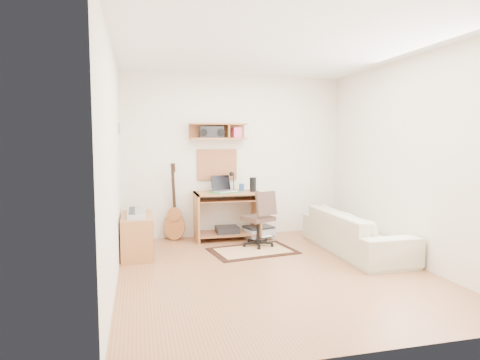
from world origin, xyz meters
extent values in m
cube|color=#A46C44|center=(0.00, 0.00, -0.01)|extent=(3.60, 4.00, 0.01)
cube|color=white|center=(0.00, 0.00, 2.60)|extent=(3.60, 4.00, 0.01)
cube|color=white|center=(0.00, 2.00, 1.30)|extent=(3.60, 0.01, 2.60)
cube|color=white|center=(-1.80, 0.00, 1.30)|extent=(0.01, 4.00, 2.60)
cube|color=white|center=(1.80, 0.00, 1.30)|extent=(0.01, 4.00, 2.60)
cube|color=#AF703D|center=(-0.30, 1.88, 1.70)|extent=(0.90, 0.25, 0.26)
cube|color=tan|center=(-0.30, 1.98, 1.17)|extent=(0.64, 0.03, 0.49)
cube|color=#4C8CBF|center=(-1.79, 1.50, 1.72)|extent=(0.02, 0.20, 0.15)
cylinder|color=black|center=(0.22, 1.68, 0.86)|extent=(0.10, 0.10, 0.23)
cylinder|color=#325597|center=(0.07, 1.83, 0.81)|extent=(0.08, 0.08, 0.11)
cube|color=black|center=(-0.41, 1.87, 1.68)|extent=(0.37, 0.17, 0.19)
cube|color=beige|center=(0.00, 0.91, 0.01)|extent=(1.26, 0.94, 0.02)
cube|color=#AF703D|center=(-1.58, 1.11, 0.28)|extent=(0.40, 0.90, 0.55)
cube|color=#B2B5BA|center=(-1.58, 1.11, 0.58)|extent=(0.23, 0.73, 0.06)
cylinder|color=white|center=(-1.64, 0.82, 0.15)|extent=(0.28, 0.28, 0.30)
cube|color=#A5A8AA|center=(0.32, 1.71, 0.09)|extent=(0.52, 0.45, 0.17)
imported|color=#BBB494|center=(1.38, 0.54, 0.38)|extent=(0.57, 1.95, 0.76)
camera|label=1|loc=(-1.54, -4.59, 1.55)|focal=31.00mm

